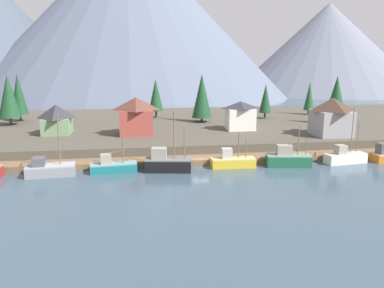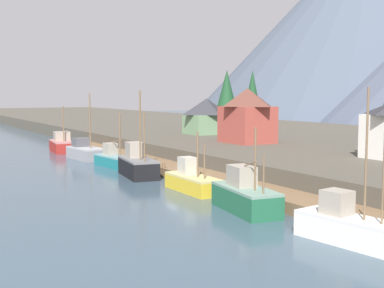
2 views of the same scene
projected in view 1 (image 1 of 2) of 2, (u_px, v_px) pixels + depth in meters
name	position (u px, v px, depth m)	size (l,w,h in m)	color
ground_plane	(185.00, 144.00, 83.79)	(400.00, 400.00, 1.00)	#384C5B
dock	(199.00, 160.00, 66.16)	(80.00, 4.00, 1.60)	brown
shoreline_bank	(179.00, 127.00, 95.03)	(400.00, 56.00, 2.50)	#4C473D
mountain_central_peak	(129.00, 15.00, 186.49)	(151.12, 151.12, 76.80)	slate
mountain_east_peak	(327.00, 48.00, 214.52)	(101.62, 101.62, 47.48)	slate
fishing_boat_grey	(49.00, 169.00, 58.78)	(7.36, 3.73, 9.26)	gray
fishing_boat_teal	(113.00, 166.00, 60.60)	(7.28, 2.88, 6.85)	#196B70
fishing_boat_black	(167.00, 163.00, 61.18)	(7.47, 4.00, 9.52)	black
fishing_boat_yellow	(232.00, 161.00, 63.49)	(7.15, 2.57, 5.73)	gold
fishing_boat_green	(288.00, 159.00, 64.12)	(7.45, 3.83, 6.70)	#1E5B3D
fishing_boat_white	(345.00, 157.00, 65.94)	(7.33, 3.17, 9.59)	silver
house_grey	(332.00, 116.00, 76.56)	(6.85, 7.16, 7.43)	gray
house_green	(57.00, 119.00, 78.52)	(5.55, 6.64, 5.89)	#6B8E66
house_white	(240.00, 115.00, 83.01)	(6.06, 4.70, 6.06)	silver
house_red	(136.00, 116.00, 77.34)	(6.78, 5.77, 7.43)	#9E4238
conifer_near_left	(202.00, 96.00, 92.91)	(4.69, 4.69, 11.44)	#4C3823
conifer_near_right	(265.00, 98.00, 98.87)	(3.08, 3.08, 8.75)	#4C3823
conifer_mid_left	(9.00, 96.00, 88.22)	(4.96, 4.96, 11.39)	#4C3823
conifer_mid_right	(336.00, 97.00, 90.08)	(4.86, 4.86, 11.11)	#4C3823
conifer_back_left	(156.00, 95.00, 99.80)	(3.71, 3.71, 9.88)	#4C3823
conifer_back_right	(18.00, 94.00, 94.08)	(3.99, 3.99, 11.47)	#4C3823
conifer_centre	(309.00, 96.00, 106.09)	(2.80, 2.80, 8.89)	#4C3823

